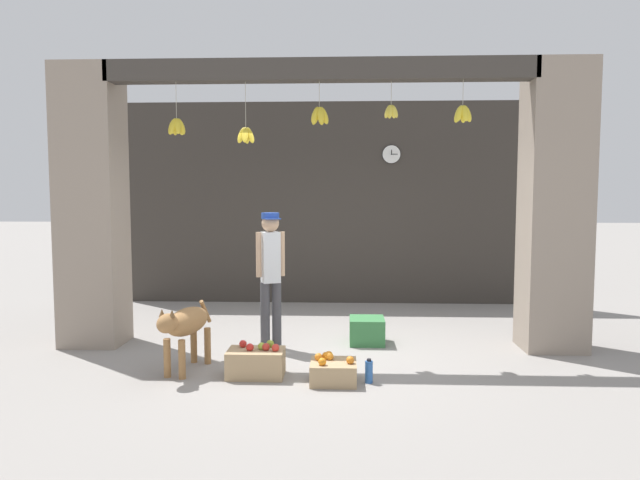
% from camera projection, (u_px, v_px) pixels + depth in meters
% --- Properties ---
extents(ground_plane, '(60.00, 60.00, 0.00)m').
position_uv_depth(ground_plane, '(318.00, 353.00, 6.51)').
color(ground_plane, gray).
extents(shop_back_wall, '(6.74, 0.12, 3.31)m').
position_uv_depth(shop_back_wall, '(327.00, 203.00, 9.44)').
color(shop_back_wall, '#38332D').
rests_on(shop_back_wall, ground_plane).
extents(shop_pillar_left, '(0.70, 0.60, 3.31)m').
position_uv_depth(shop_pillar_left, '(92.00, 207.00, 6.79)').
color(shop_pillar_left, gray).
rests_on(shop_pillar_left, ground_plane).
extents(shop_pillar_right, '(0.70, 0.60, 3.31)m').
position_uv_depth(shop_pillar_right, '(555.00, 208.00, 6.56)').
color(shop_pillar_right, gray).
rests_on(shop_pillar_right, ground_plane).
extents(storefront_awning, '(4.84, 0.29, 0.94)m').
position_uv_depth(storefront_awning, '(318.00, 74.00, 6.38)').
color(storefront_awning, '#3D3833').
extents(dog, '(0.44, 0.99, 0.71)m').
position_uv_depth(dog, '(185.00, 325.00, 5.79)').
color(dog, '#9E7042').
rests_on(dog, ground_plane).
extents(shopkeeper, '(0.32, 0.29, 1.60)m').
position_uv_depth(shopkeeper, '(271.00, 270.00, 6.62)').
color(shopkeeper, '#424247').
rests_on(shopkeeper, ground_plane).
extents(fruit_crate_oranges, '(0.44, 0.41, 0.27)m').
position_uv_depth(fruit_crate_oranges, '(333.00, 371.00, 5.49)').
color(fruit_crate_oranges, tan).
rests_on(fruit_crate_oranges, ground_plane).
extents(fruit_crate_apples, '(0.56, 0.36, 0.34)m').
position_uv_depth(fruit_crate_apples, '(256.00, 362.00, 5.66)').
color(fruit_crate_apples, tan).
rests_on(fruit_crate_apples, ground_plane).
extents(produce_box_green, '(0.42, 0.43, 0.31)m').
position_uv_depth(produce_box_green, '(367.00, 331.00, 6.92)').
color(produce_box_green, '#387A42').
rests_on(produce_box_green, ground_plane).
extents(water_bottle, '(0.07, 0.07, 0.24)m').
position_uv_depth(water_bottle, '(369.00, 372.00, 5.47)').
color(water_bottle, '#2D60AD').
rests_on(water_bottle, ground_plane).
extents(wall_clock, '(0.31, 0.03, 0.31)m').
position_uv_depth(wall_clock, '(391.00, 154.00, 9.25)').
color(wall_clock, black).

